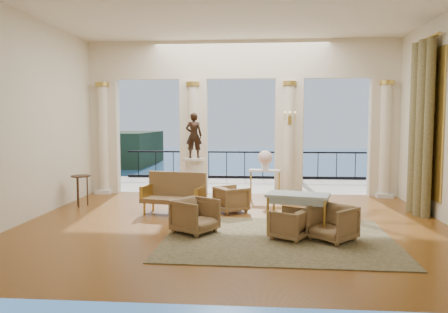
# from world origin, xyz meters

# --- Properties ---
(floor) EXTENTS (9.00, 9.00, 0.00)m
(floor) POSITION_xyz_m (0.00, 0.00, 0.00)
(floor) COLOR #45250B
(floor) RESTS_ON ground
(room_walls) EXTENTS (9.00, 9.00, 9.00)m
(room_walls) POSITION_xyz_m (0.00, -1.12, 2.88)
(room_walls) COLOR beige
(room_walls) RESTS_ON ground
(arcade) EXTENTS (9.00, 0.56, 4.50)m
(arcade) POSITION_xyz_m (-0.00, 3.82, 2.58)
(arcade) COLOR #F3E3C7
(arcade) RESTS_ON ground
(terrace) EXTENTS (10.00, 3.60, 0.10)m
(terrace) POSITION_xyz_m (0.00, 5.80, -0.05)
(terrace) COLOR #C0B3A0
(terrace) RESTS_ON ground
(balustrade) EXTENTS (9.00, 0.06, 1.03)m
(balustrade) POSITION_xyz_m (0.00, 7.40, 0.41)
(balustrade) COLOR black
(balustrade) RESTS_ON terrace
(palm_tree) EXTENTS (2.00, 2.00, 4.50)m
(palm_tree) POSITION_xyz_m (2.00, 6.60, 4.09)
(palm_tree) COLOR #4C3823
(palm_tree) RESTS_ON terrace
(headland) EXTENTS (22.00, 18.00, 6.00)m
(headland) POSITION_xyz_m (-30.00, 70.00, -3.00)
(headland) COLOR black
(headland) RESTS_ON sea
(sea) EXTENTS (160.00, 160.00, 0.00)m
(sea) POSITION_xyz_m (0.00, 60.00, -6.00)
(sea) COLOR #254D89
(sea) RESTS_ON ground
(curtain) EXTENTS (0.33, 1.40, 4.09)m
(curtain) POSITION_xyz_m (4.28, 1.50, 2.02)
(curtain) COLOR brown
(curtain) RESTS_ON ground
(window_frame) EXTENTS (0.04, 1.60, 3.40)m
(window_frame) POSITION_xyz_m (4.47, 1.50, 2.10)
(window_frame) COLOR gold
(window_frame) RESTS_ON room_walls
(wall_sconce) EXTENTS (0.30, 0.11, 0.33)m
(wall_sconce) POSITION_xyz_m (1.40, 3.51, 2.23)
(wall_sconce) COLOR gold
(wall_sconce) RESTS_ON arcade
(rug) EXTENTS (4.26, 3.34, 0.02)m
(rug) POSITION_xyz_m (0.90, -1.00, 0.01)
(rug) COLOR #31371C
(rug) RESTS_ON ground
(armchair_a) EXTENTS (0.96, 0.98, 0.75)m
(armchair_a) POSITION_xyz_m (-0.70, -0.70, 0.37)
(armchair_a) COLOR #48371E
(armchair_a) RESTS_ON ground
(armchair_b) EXTENTS (0.96, 0.96, 0.72)m
(armchair_b) POSITION_xyz_m (1.88, -1.07, 0.36)
(armchair_b) COLOR #48371E
(armchair_b) RESTS_ON ground
(armchair_c) EXTENTS (0.80, 0.81, 0.63)m
(armchair_c) POSITION_xyz_m (1.10, -1.01, 0.31)
(armchair_c) COLOR #48371E
(armchair_c) RESTS_ON ground
(armchair_d) EXTENTS (0.90, 0.91, 0.69)m
(armchair_d) POSITION_xyz_m (-0.12, 1.30, 0.34)
(armchair_d) COLOR #48371E
(armchair_d) RESTS_ON ground
(settee) EXTENTS (1.55, 0.90, 0.96)m
(settee) POSITION_xyz_m (-1.45, 1.09, 0.48)
(settee) COLOR #48371E
(settee) RESTS_ON ground
(game_table) EXTENTS (1.29, 0.90, 0.80)m
(game_table) POSITION_xyz_m (1.28, -0.67, 0.72)
(game_table) COLOR #ACC9D8
(game_table) RESTS_ON ground
(pedestal) EXTENTS (0.65, 0.65, 1.19)m
(pedestal) POSITION_xyz_m (-1.20, 2.51, 0.57)
(pedestal) COLOR silver
(pedestal) RESTS_ON ground
(statue) EXTENTS (0.45, 0.30, 1.20)m
(statue) POSITION_xyz_m (-1.20, 2.51, 1.80)
(statue) COLOR black
(statue) RESTS_ON pedestal
(console_table) EXTENTS (0.92, 0.46, 0.83)m
(console_table) POSITION_xyz_m (0.71, 3.05, 0.69)
(console_table) COLOR silver
(console_table) RESTS_ON ground
(urn) EXTENTS (0.40, 0.40, 0.53)m
(urn) POSITION_xyz_m (0.71, 3.05, 1.14)
(urn) COLOR silver
(urn) RESTS_ON console_table
(side_table) EXTENTS (0.49, 0.49, 0.80)m
(side_table) POSITION_xyz_m (-4.00, 1.71, 0.68)
(side_table) COLOR black
(side_table) RESTS_ON ground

